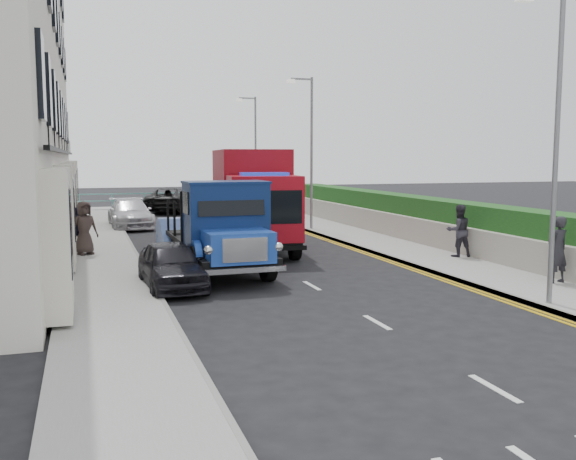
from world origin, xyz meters
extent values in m
plane|color=black|center=(0.00, 0.00, 0.00)|extent=(120.00, 120.00, 0.00)
cube|color=gray|center=(-5.20, 9.00, 0.06)|extent=(2.40, 38.00, 0.12)
cube|color=gray|center=(5.30, 9.00, 0.06)|extent=(2.60, 38.00, 0.12)
cube|color=gray|center=(0.00, 29.00, 0.06)|extent=(30.00, 2.50, 0.12)
plane|color=slate|center=(0.00, 60.00, 0.00)|extent=(120.00, 120.00, 0.00)
cube|color=black|center=(-6.35, 13.00, 3.60)|extent=(0.12, 28.00, 0.10)
cube|color=#B2AD9E|center=(6.60, 9.00, 0.55)|extent=(0.30, 28.00, 1.00)
cube|color=#164618|center=(7.30, 9.00, 0.95)|extent=(1.20, 28.00, 1.70)
cube|color=#59B2A5|center=(0.00, 28.20, 1.08)|extent=(13.00, 0.08, 0.06)
cube|color=#59B2A5|center=(0.00, 28.20, 0.65)|extent=(13.00, 0.06, 0.05)
cylinder|color=slate|center=(4.30, -2.00, 3.50)|extent=(0.12, 0.12, 7.00)
cylinder|color=slate|center=(4.30, 14.00, 3.50)|extent=(0.12, 0.12, 7.00)
cube|color=slate|center=(3.80, 14.00, 6.90)|extent=(1.00, 0.08, 0.08)
cube|color=beige|center=(3.30, 14.00, 6.78)|extent=(0.35, 0.18, 0.18)
cylinder|color=slate|center=(4.30, 24.00, 3.50)|extent=(0.12, 0.12, 7.00)
cube|color=slate|center=(3.80, 24.00, 6.90)|extent=(1.00, 0.08, 0.08)
cube|color=beige|center=(3.30, 24.00, 6.78)|extent=(0.35, 0.18, 0.18)
cylinder|color=black|center=(-2.90, 2.98, 0.53)|extent=(0.31, 1.08, 1.07)
cylinder|color=black|center=(-0.94, 3.02, 0.53)|extent=(0.31, 1.08, 1.07)
cylinder|color=black|center=(-2.96, 6.10, 0.53)|extent=(0.31, 1.08, 1.07)
cylinder|color=black|center=(-1.00, 6.14, 0.53)|extent=(0.31, 1.08, 1.07)
cube|color=black|center=(-1.95, 4.56, 0.69)|extent=(2.23, 5.39, 0.20)
cube|color=#2048AE|center=(-1.91, 2.50, 1.09)|extent=(1.76, 1.48, 0.80)
cube|color=silver|center=(-1.89, 1.75, 1.09)|extent=(1.17, 0.11, 0.61)
cube|color=#0E204E|center=(-1.93, 3.78, 1.73)|extent=(2.26, 1.38, 1.95)
cube|color=black|center=(-1.98, 5.89, 0.95)|extent=(2.40, 3.17, 0.13)
cylinder|color=black|center=(-1.08, 6.55, 0.53)|extent=(0.43, 1.09, 1.07)
cylinder|color=black|center=(0.94, 6.32, 0.53)|extent=(0.43, 1.09, 1.07)
cylinder|color=black|center=(-0.73, 9.54, 0.53)|extent=(0.43, 1.09, 1.07)
cylinder|color=black|center=(1.29, 9.30, 0.53)|extent=(0.43, 1.09, 1.07)
cylinder|color=black|center=(-0.49, 11.65, 0.53)|extent=(0.43, 1.09, 1.07)
cylinder|color=black|center=(1.53, 11.42, 0.53)|extent=(0.43, 1.09, 1.07)
cube|color=black|center=(0.22, 8.94, 0.73)|extent=(3.00, 7.00, 0.24)
cube|color=#9E0B17|center=(-0.07, 6.43, 1.74)|extent=(2.52, 2.10, 2.13)
cube|color=black|center=(-0.17, 5.55, 1.84)|extent=(2.13, 0.32, 1.07)
cube|color=maroon|center=(0.34, 10.00, 2.23)|extent=(2.99, 5.29, 2.91)
imported|color=black|center=(-3.60, 2.82, 0.62)|extent=(1.62, 3.70, 1.24)
imported|color=#5572B7|center=(-2.60, 8.41, 0.64)|extent=(1.49, 3.94, 1.28)
imported|color=silver|center=(-3.60, 17.94, 0.69)|extent=(2.07, 4.80, 1.38)
imported|color=black|center=(-0.68, 26.16, 0.77)|extent=(3.83, 5.97, 1.53)
imported|color=#ABAAAF|center=(1.96, 25.10, 0.72)|extent=(2.26, 4.41, 1.44)
imported|color=black|center=(6.10, -0.11, 1.00)|extent=(0.70, 0.51, 1.77)
imported|color=#2C2932|center=(6.10, 4.56, 0.99)|extent=(0.90, 0.74, 1.74)
imported|color=black|center=(-6.00, 9.61, 0.90)|extent=(0.96, 0.85, 1.55)
imported|color=#382C28|center=(-5.73, 8.83, 1.03)|extent=(1.05, 0.90, 1.82)
camera|label=1|loc=(-5.72, -13.82, 3.43)|focal=40.00mm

